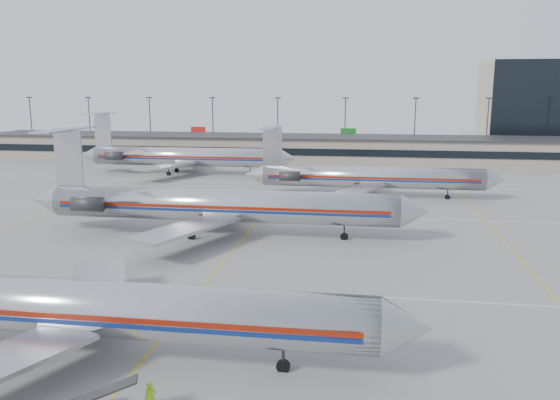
# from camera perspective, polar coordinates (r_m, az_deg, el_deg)

# --- Properties ---
(ground) EXTENTS (260.00, 260.00, 0.00)m
(ground) POSITION_cam_1_polar(r_m,az_deg,el_deg) (40.46, -12.26, -13.85)
(ground) COLOR gray
(ground) RESTS_ON ground
(apron_markings) EXTENTS (160.00, 0.15, 0.02)m
(apron_markings) POSITION_cam_1_polar(r_m,az_deg,el_deg) (49.18, -8.12, -9.03)
(apron_markings) COLOR silver
(apron_markings) RESTS_ON ground
(terminal) EXTENTS (162.00, 17.00, 6.25)m
(terminal) POSITION_cam_1_polar(r_m,az_deg,el_deg) (133.48, 2.68, 5.39)
(terminal) COLOR gray
(terminal) RESTS_ON ground
(light_mast_row) EXTENTS (163.60, 0.40, 15.28)m
(light_mast_row) POSITION_cam_1_polar(r_m,az_deg,el_deg) (146.96, 3.27, 8.06)
(light_mast_row) COLOR #38383D
(light_mast_row) RESTS_ON ground
(distant_building) EXTENTS (30.00, 20.00, 25.00)m
(distant_building) POSITION_cam_1_polar(r_m,az_deg,el_deg) (169.23, 25.49, 8.75)
(distant_building) COLOR tan
(distant_building) RESTS_ON ground
(jet_foreground) EXTENTS (45.26, 26.65, 11.85)m
(jet_foreground) POSITION_cam_1_polar(r_m,az_deg,el_deg) (38.52, -21.89, -10.20)
(jet_foreground) COLOR silver
(jet_foreground) RESTS_ON ground
(jet_second_row) EXTENTS (48.51, 28.56, 12.70)m
(jet_second_row) POSITION_cam_1_polar(r_m,az_deg,el_deg) (65.48, -6.92, -0.49)
(jet_second_row) COLOR silver
(jet_second_row) RESTS_ON ground
(jet_third_row) EXTENTS (41.63, 25.61, 11.38)m
(jet_third_row) POSITION_cam_1_polar(r_m,az_deg,el_deg) (89.59, 8.96, 2.41)
(jet_third_row) COLOR silver
(jet_third_row) RESTS_ON ground
(jet_back_row) EXTENTS (46.21, 28.43, 12.64)m
(jet_back_row) POSITION_cam_1_polar(r_m,az_deg,el_deg) (114.86, -10.22, 4.51)
(jet_back_row) COLOR silver
(jet_back_row) RESTS_ON ground
(ramp_worker_near) EXTENTS (0.75, 0.62, 1.75)m
(ramp_worker_near) POSITION_cam_1_polar(r_m,az_deg,el_deg) (31.89, -13.39, -19.47)
(ramp_worker_near) COLOR #87CA13
(ramp_worker_near) RESTS_ON ground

